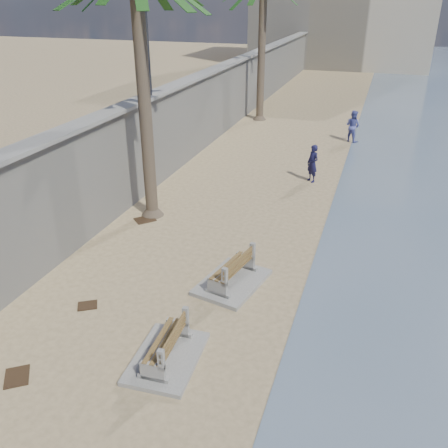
# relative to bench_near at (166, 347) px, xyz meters

# --- Properties ---
(seawall) EXTENTS (0.45, 70.00, 3.50)m
(seawall) POSITION_rel_bench_near_xyz_m (-4.87, 17.37, 1.39)
(seawall) COLOR gray
(seawall) RESTS_ON ground_plane
(wall_cap) EXTENTS (0.80, 70.00, 0.12)m
(wall_cap) POSITION_rel_bench_near_xyz_m (-4.87, 17.37, 3.19)
(wall_cap) COLOR gray
(wall_cap) RESTS_ON seawall
(bench_near) EXTENTS (1.45, 2.04, 0.82)m
(bench_near) POSITION_rel_bench_near_xyz_m (0.00, 0.00, 0.00)
(bench_near) COLOR gray
(bench_near) RESTS_ON ground_plane
(bench_far) EXTENTS (1.82, 2.33, 0.87)m
(bench_far) POSITION_rel_bench_near_xyz_m (0.44, 3.25, 0.02)
(bench_far) COLOR gray
(bench_far) RESTS_ON ground_plane
(streetlight) EXTENTS (0.28, 0.28, 5.12)m
(streetlight) POSITION_rel_bench_near_xyz_m (-4.77, 9.37, 6.29)
(streetlight) COLOR #2D2D33
(streetlight) RESTS_ON wall_cap
(person_a) EXTENTS (0.77, 0.76, 1.79)m
(person_a) POSITION_rel_bench_near_xyz_m (1.22, 11.72, 0.54)
(person_a) COLOR #16153A
(person_a) RESTS_ON ground_plane
(person_b) EXTENTS (1.10, 1.02, 1.82)m
(person_b) POSITION_rel_bench_near_xyz_m (2.27, 18.33, 0.55)
(person_b) COLOR #535AAD
(person_b) RESTS_ON ground_plane
(debris_b) EXTENTS (0.73, 0.76, 0.03)m
(debris_b) POSITION_rel_bench_near_xyz_m (-2.71, -1.45, -0.34)
(debris_b) COLOR #382616
(debris_b) RESTS_ON ground_plane
(debris_c) EXTENTS (0.85, 0.86, 0.03)m
(debris_c) POSITION_rel_bench_near_xyz_m (-3.65, 6.13, -0.34)
(debris_c) COLOR #382616
(debris_c) RESTS_ON ground_plane
(debris_d) EXTENTS (0.60, 0.57, 0.03)m
(debris_d) POSITION_rel_bench_near_xyz_m (-2.72, 1.14, -0.34)
(debris_d) COLOR #382616
(debris_d) RESTS_ON ground_plane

